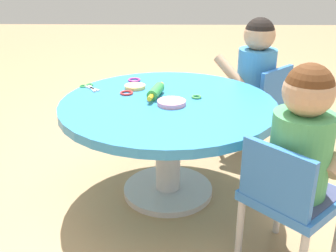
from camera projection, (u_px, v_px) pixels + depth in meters
name	position (u px, v px, depth m)	size (l,w,h in m)	color
ground_plane	(168.00, 192.00, 2.06)	(10.00, 10.00, 0.00)	tan
craft_table	(168.00, 122.00, 1.91)	(0.99, 0.99, 0.48)	silver
child_chair_left	(289.00, 198.00, 1.46)	(0.42, 0.42, 0.54)	#B7B7BC
seated_child_left	(303.00, 137.00, 1.40)	(0.43, 0.44, 0.51)	#3F4772
child_chair_right	(259.00, 105.00, 2.34)	(0.42, 0.42, 0.54)	#B7B7BC
seated_child_right	(256.00, 65.00, 2.28)	(0.44, 0.43, 0.51)	#3F4772
rolling_pin	(156.00, 91.00, 1.93)	(0.23, 0.08, 0.05)	green
craft_scissors	(89.00, 87.00, 2.07)	(0.14, 0.12, 0.01)	silver
playdough_blob_0	(171.00, 103.00, 1.83)	(0.13, 0.13, 0.02)	pink
playdough_blob_1	(135.00, 87.00, 2.05)	(0.10, 0.10, 0.02)	#F2CC72
cookie_cutter_0	(134.00, 80.00, 2.17)	(0.07, 0.07, 0.01)	#D83FA5
cookie_cutter_1	(127.00, 93.00, 1.97)	(0.06, 0.06, 0.01)	red
cookie_cutter_2	(196.00, 97.00, 1.92)	(0.05, 0.05, 0.01)	#4CB259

